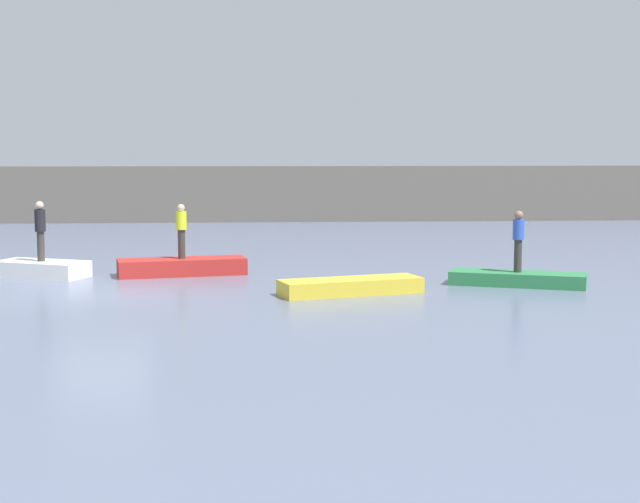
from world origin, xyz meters
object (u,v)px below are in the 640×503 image
(person_blue_shirt, at_px, (518,238))
(person_dark_shirt, at_px, (40,228))
(person_hiviz_shirt, at_px, (181,228))
(rowboat_white, at_px, (42,269))
(rowboat_yellow, at_px, (351,286))
(rowboat_red, at_px, (182,267))
(rowboat_green, at_px, (517,279))

(person_blue_shirt, height_order, person_dark_shirt, person_dark_shirt)
(person_hiviz_shirt, height_order, person_dark_shirt, person_dark_shirt)
(rowboat_white, height_order, rowboat_yellow, rowboat_white)
(rowboat_white, distance_m, rowboat_red, 4.20)
(rowboat_green, height_order, person_blue_shirt, person_blue_shirt)
(rowboat_red, relative_size, person_blue_shirt, 2.22)
(person_hiviz_shirt, distance_m, person_dark_shirt, 4.20)
(person_blue_shirt, bearing_deg, rowboat_yellow, -166.07)
(person_dark_shirt, bearing_deg, rowboat_white, -45.00)
(rowboat_white, distance_m, person_dark_shirt, 1.26)
(rowboat_white, xyz_separation_m, person_hiviz_shirt, (4.19, 0.23, 1.19))
(person_blue_shirt, distance_m, person_hiviz_shirt, 10.09)
(rowboat_green, relative_size, person_dark_shirt, 2.09)
(person_hiviz_shirt, bearing_deg, rowboat_yellow, -40.14)
(rowboat_white, bearing_deg, person_blue_shirt, 12.50)
(rowboat_yellow, distance_m, person_blue_shirt, 5.15)
(rowboat_red, xyz_separation_m, person_blue_shirt, (9.68, -2.85, 1.11))
(rowboat_white, xyz_separation_m, person_blue_shirt, (13.87, -2.62, 1.12))
(rowboat_yellow, distance_m, rowboat_green, 5.02)
(person_dark_shirt, bearing_deg, rowboat_yellow, -23.03)
(rowboat_yellow, height_order, person_dark_shirt, person_dark_shirt)
(rowboat_red, relative_size, rowboat_yellow, 1.01)
(rowboat_green, distance_m, person_blue_shirt, 1.17)
(rowboat_white, height_order, rowboat_red, rowboat_red)
(person_blue_shirt, bearing_deg, person_dark_shirt, 169.30)
(rowboat_green, bearing_deg, person_blue_shirt, -161.35)
(rowboat_white, relative_size, person_blue_shirt, 1.57)
(rowboat_white, xyz_separation_m, rowboat_yellow, (9.00, -3.83, -0.04))
(person_blue_shirt, xyz_separation_m, person_dark_shirt, (-13.87, 2.62, 0.14))
(person_blue_shirt, distance_m, person_dark_shirt, 14.12)
(rowboat_yellow, height_order, person_blue_shirt, person_blue_shirt)
(rowboat_red, height_order, rowboat_yellow, rowboat_red)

